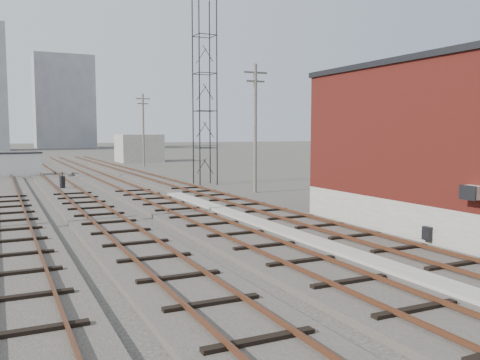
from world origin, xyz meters
TOP-DOWN VIEW (x-y plane):
  - ground at (0.00, 60.00)m, footprint 320.00×320.00m
  - track_right at (2.50, 39.00)m, footprint 3.20×90.00m
  - track_mid_right at (-1.50, 39.00)m, footprint 3.20×90.00m
  - track_mid_left at (-5.50, 39.00)m, footprint 3.20×90.00m
  - track_left at (-9.50, 39.00)m, footprint 3.20×90.00m
  - platform_curb at (0.50, 14.00)m, footprint 0.90×28.00m
  - brick_building at (7.50, 12.00)m, footprint 6.54×12.20m
  - lattice_tower at (5.50, 35.00)m, footprint 1.60×1.60m
  - utility_pole_right_a at (6.50, 28.00)m, footprint 1.80×0.24m
  - utility_pole_right_b at (6.50, 58.00)m, footprint 1.80×0.24m
  - apartment_right at (8.00, 150.00)m, footprint 16.00×12.00m
  - shed_right at (9.00, 70.00)m, footprint 6.00×6.00m
  - switch_stand at (-5.66, 35.21)m, footprint 0.37×0.37m
  - site_trailer at (-8.94, 48.69)m, footprint 5.93×3.08m

SIDE VIEW (x-z plane):
  - ground at x=0.00m, z-range 0.00..0.00m
  - track_right at x=2.50m, z-range -0.09..0.30m
  - track_mid_right at x=-1.50m, z-range -0.09..0.30m
  - track_mid_left at x=-5.50m, z-range -0.09..0.30m
  - track_left at x=-9.50m, z-range -0.09..0.30m
  - platform_curb at x=0.50m, z-range 0.00..0.26m
  - switch_stand at x=-5.66m, z-range -0.04..1.23m
  - site_trailer at x=-8.94m, z-range 0.01..2.41m
  - shed_right at x=9.00m, z-range 0.00..4.00m
  - brick_building at x=7.50m, z-range 0.02..7.24m
  - utility_pole_right_a at x=6.50m, z-range 0.30..9.30m
  - utility_pole_right_b at x=6.50m, z-range 0.30..9.30m
  - lattice_tower at x=5.50m, z-range 0.00..15.00m
  - apartment_right at x=8.00m, z-range 0.00..26.00m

